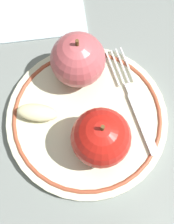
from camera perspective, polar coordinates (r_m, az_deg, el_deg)
ground_plane at (r=0.47m, az=-2.28°, el=-1.56°), size 2.00×2.00×0.00m
plate at (r=0.46m, az=0.00°, el=-1.19°), size 0.24×0.24×0.02m
apple_red_whole at (r=0.45m, az=-1.65°, el=9.52°), size 0.08×0.08×0.09m
apple_second_whole at (r=0.40m, az=2.57°, el=-4.72°), size 0.08×0.08×0.09m
apple_slice_front at (r=0.45m, az=-9.10°, el=-0.10°), size 0.06×0.04×0.02m
fork at (r=0.47m, az=8.64°, el=1.80°), size 0.11×0.16×0.00m
napkin_folded at (r=0.57m, az=-8.43°, el=18.34°), size 0.19×0.17×0.01m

